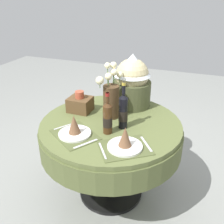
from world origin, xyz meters
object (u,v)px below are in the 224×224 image
at_px(wine_bottle_right, 108,118).
at_px(woven_basket_side_left, 80,104).
at_px(dining_table, 111,137).
at_px(gift_tub_back_centre, 132,79).
at_px(place_setting_right, 125,142).
at_px(flower_vase, 111,97).
at_px(place_setting_left, 75,129).
at_px(wine_bottle_centre, 123,111).

height_order(wine_bottle_right, woven_basket_side_left, wine_bottle_right).
height_order(dining_table, gift_tub_back_centre, gift_tub_back_centre).
distance_m(dining_table, gift_tub_back_centre, 0.55).
distance_m(place_setting_right, flower_vase, 0.49).
distance_m(flower_vase, woven_basket_side_left, 0.31).
height_order(dining_table, place_setting_left, place_setting_left).
relative_size(place_setting_left, flower_vase, 0.95).
xyz_separation_m(flower_vase, wine_bottle_right, (0.07, -0.26, -0.05)).
distance_m(wine_bottle_right, woven_basket_side_left, 0.45).
height_order(wine_bottle_centre, wine_bottle_right, wine_bottle_centre).
bearing_deg(flower_vase, wine_bottle_centre, -42.93).
relative_size(dining_table, place_setting_right, 2.71).
distance_m(dining_table, wine_bottle_centre, 0.31).
distance_m(wine_bottle_centre, gift_tub_back_centre, 0.44).
height_order(place_setting_left, woven_basket_side_left, woven_basket_side_left).
bearing_deg(dining_table, woven_basket_side_left, 161.95).
relative_size(place_setting_left, wine_bottle_right, 1.33).
distance_m(wine_bottle_centre, wine_bottle_right, 0.14).
relative_size(place_setting_right, wine_bottle_centre, 1.15).
bearing_deg(place_setting_left, flower_vase, 68.96).
distance_m(dining_table, place_setting_right, 0.42).
xyz_separation_m(place_setting_left, flower_vase, (0.14, 0.37, 0.13)).
bearing_deg(place_setting_right, place_setting_left, 175.50).
bearing_deg(wine_bottle_centre, woven_basket_side_left, 161.56).
relative_size(place_setting_right, woven_basket_side_left, 2.20).
distance_m(dining_table, woven_basket_side_left, 0.40).
bearing_deg(gift_tub_back_centre, dining_table, -98.54).
distance_m(flower_vase, gift_tub_back_centre, 0.30).
height_order(place_setting_right, flower_vase, flower_vase).
height_order(dining_table, flower_vase, flower_vase).
bearing_deg(gift_tub_back_centre, place_setting_right, -76.83).
bearing_deg(wine_bottle_right, wine_bottle_centre, 55.01).
xyz_separation_m(place_setting_left, woven_basket_side_left, (-0.15, 0.38, 0.02)).
xyz_separation_m(place_setting_right, wine_bottle_right, (-0.18, 0.15, 0.08)).
bearing_deg(gift_tub_back_centre, flower_vase, -108.45).
bearing_deg(wine_bottle_centre, flower_vase, 137.07).
relative_size(dining_table, flower_vase, 2.57).
bearing_deg(dining_table, wine_bottle_centre, -19.54).
bearing_deg(wine_bottle_centre, place_setting_left, -141.98).
xyz_separation_m(wine_bottle_right, gift_tub_back_centre, (0.02, 0.54, 0.12)).
bearing_deg(woven_basket_side_left, place_setting_left, -68.99).
height_order(flower_vase, wine_bottle_right, flower_vase).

